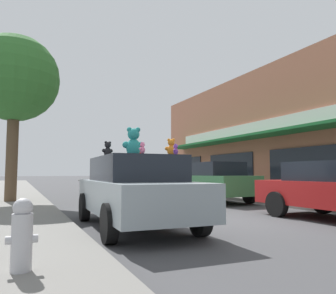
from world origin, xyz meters
TOP-DOWN VIEW (x-y plane):
  - ground_plane at (0.00, 0.00)m, footprint 260.00×260.00m
  - plush_art_car at (-2.47, -0.18)m, footprint 2.11×4.77m
  - teddy_bear_giant at (-2.39, 0.14)m, footprint 0.55×0.37m
  - teddy_bear_pink at (-2.70, -1.33)m, footprint 0.16×0.15m
  - teddy_bear_black at (-2.95, 0.38)m, footprint 0.29×0.20m
  - teddy_bear_red at (-2.07, 0.71)m, footprint 0.24×0.16m
  - teddy_bear_orange at (-1.90, -0.91)m, footprint 0.28×0.20m
  - teddy_bear_purple at (-1.95, -1.23)m, footprint 0.15×0.16m
  - parked_car_far_center at (2.61, 4.71)m, footprint 1.98×4.57m
  - parked_car_far_right at (2.61, 11.68)m, footprint 2.04×4.15m
  - street_tree at (-5.09, 6.64)m, footprint 3.37×3.37m
  - fire_hydrant at (-4.80, -3.24)m, footprint 0.33×0.22m

SIDE VIEW (x-z plane):
  - ground_plane at x=0.00m, z-range 0.00..0.00m
  - fire_hydrant at x=-4.80m, z-range 0.15..0.94m
  - plush_art_car at x=-2.47m, z-range 0.05..1.63m
  - parked_car_far_right at x=2.61m, z-range 0.05..1.70m
  - parked_car_far_center at x=2.61m, z-range 0.06..1.72m
  - teddy_bear_purple at x=-1.95m, z-range 1.58..1.80m
  - teddy_bear_pink at x=-2.70m, z-range 1.58..1.81m
  - teddy_bear_red at x=-2.07m, z-range 1.57..1.90m
  - teddy_bear_orange at x=-1.90m, z-range 1.57..1.95m
  - teddy_bear_black at x=-2.95m, z-range 1.57..1.96m
  - teddy_bear_giant at x=-2.39m, z-range 1.57..2.29m
  - street_tree at x=-5.09m, z-range 1.64..8.09m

